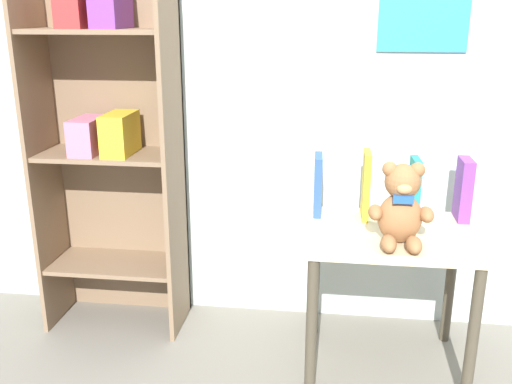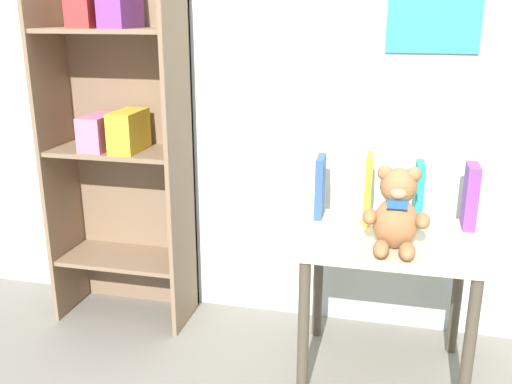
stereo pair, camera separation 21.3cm
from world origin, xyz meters
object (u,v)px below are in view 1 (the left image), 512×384
at_px(book_standing_teal, 414,188).
at_px(display_table, 390,252).
at_px(book_standing_yellow, 366,185).
at_px(book_standing_blue, 318,185).
at_px(book_standing_purple, 464,189).
at_px(bookshelf_side, 109,131).
at_px(teddy_bear, 401,207).

bearing_deg(book_standing_teal, display_table, -122.88).
relative_size(book_standing_yellow, book_standing_teal, 1.11).
height_order(book_standing_blue, book_standing_teal, book_standing_blue).
bearing_deg(book_standing_purple, bookshelf_side, 177.82).
bearing_deg(book_standing_yellow, teddy_bear, -67.59).
height_order(bookshelf_side, book_standing_blue, bookshelf_side).
relative_size(display_table, book_standing_blue, 2.60).
bearing_deg(display_table, teddy_bear, -84.75).
height_order(teddy_bear, book_standing_purple, teddy_bear).
bearing_deg(book_standing_yellow, bookshelf_side, 175.14).
relative_size(bookshelf_side, book_standing_yellow, 5.88).
xyz_separation_m(book_standing_yellow, book_standing_purple, (0.36, 0.03, -0.01)).
bearing_deg(book_standing_purple, display_table, -149.87).
xyz_separation_m(display_table, book_standing_teal, (0.09, 0.15, 0.20)).
relative_size(teddy_bear, book_standing_blue, 1.21).
xyz_separation_m(book_standing_yellow, book_standing_teal, (0.18, 0.02, -0.01)).
bearing_deg(bookshelf_side, book_standing_yellow, -5.00).
distance_m(book_standing_teal, book_standing_purple, 0.18).
xyz_separation_m(display_table, book_standing_purple, (0.27, 0.16, 0.20)).
distance_m(bookshelf_side, book_standing_blue, 0.87).
bearing_deg(teddy_bear, display_table, 95.25).
relative_size(bookshelf_side, display_table, 2.49).
distance_m(bookshelf_side, book_standing_teal, 1.23).
xyz_separation_m(teddy_bear, book_standing_yellow, (-0.10, 0.25, -0.00)).
distance_m(book_standing_blue, book_standing_teal, 0.36).
relative_size(bookshelf_side, book_standing_blue, 6.47).
height_order(book_standing_yellow, book_standing_teal, book_standing_yellow).
height_order(bookshelf_side, book_standing_teal, bookshelf_side).
relative_size(bookshelf_side, teddy_bear, 5.34).
xyz_separation_m(display_table, book_standing_yellow, (-0.09, 0.13, 0.22)).
bearing_deg(book_standing_blue, book_standing_yellow, -8.07).
height_order(teddy_bear, book_standing_yellow, teddy_bear).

